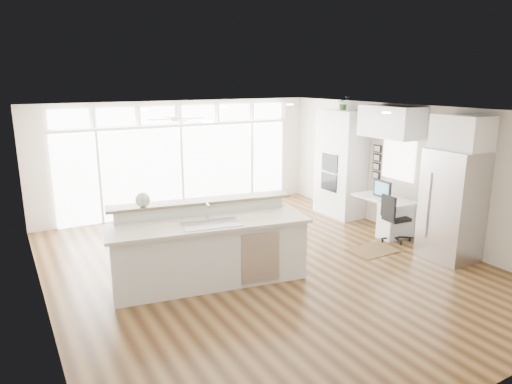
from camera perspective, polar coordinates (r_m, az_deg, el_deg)
floor at (r=8.14m, az=1.07°, el=-9.24°), size 7.00×8.00×0.02m
ceiling at (r=7.50m, az=1.16°, el=10.16°), size 7.00×8.00×0.02m
wall_back at (r=11.26m, az=-9.45°, el=4.33°), size 7.00×0.04×2.70m
wall_front at (r=4.91m, az=26.26°, el=-9.67°), size 7.00×0.04×2.70m
wall_left at (r=6.68m, az=-25.63°, el=-3.50°), size 0.04×8.00×2.70m
wall_right at (r=9.93m, az=18.72°, el=2.50°), size 0.04×8.00×2.70m
glass_wall at (r=11.26m, az=-9.28°, el=2.78°), size 5.80×0.06×2.08m
transom_row at (r=11.08m, az=-9.55°, el=9.55°), size 5.90×0.06×0.40m
desk_window at (r=10.07m, az=17.38°, el=3.91°), size 0.04×0.85×0.85m
ceiling_fan at (r=9.83m, az=-9.97°, el=9.58°), size 1.16×1.16×0.32m
recessed_lights at (r=7.67m, az=0.38°, el=10.10°), size 3.40×3.00×0.02m
oven_cabinet at (r=10.98m, az=10.52°, el=3.52°), size 0.64×1.20×2.50m
desk_nook at (r=10.09m, az=15.62°, el=-2.78°), size 0.72×1.30×0.76m
upper_cabinets at (r=9.75m, az=16.55°, el=8.41°), size 0.64×1.30×0.64m
refrigerator at (r=8.89m, az=23.33°, el=-1.52°), size 0.76×0.90×2.00m
fridge_cabinet at (r=8.71m, az=24.39°, el=6.82°), size 0.64×0.90×0.60m
framed_photos at (r=10.51m, az=14.86°, el=3.65°), size 0.06×0.22×0.80m
kitchen_island at (r=7.30m, az=-5.80°, el=-6.72°), size 3.32×1.71×1.26m
rug at (r=9.09m, az=14.44°, el=-7.06°), size 0.89×0.66×0.01m
office_chair at (r=9.63m, az=17.09°, el=-3.11°), size 0.54×0.50×0.95m
fishbowl at (r=7.30m, az=-13.98°, el=-0.94°), size 0.26×0.26×0.23m
monitor at (r=9.89m, az=15.51°, el=0.38°), size 0.10×0.49×0.40m
keyboard at (r=9.82m, az=14.74°, el=-0.83°), size 0.12×0.31×0.02m
potted_plant at (r=10.82m, az=10.85°, el=10.67°), size 0.31×0.33×0.24m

